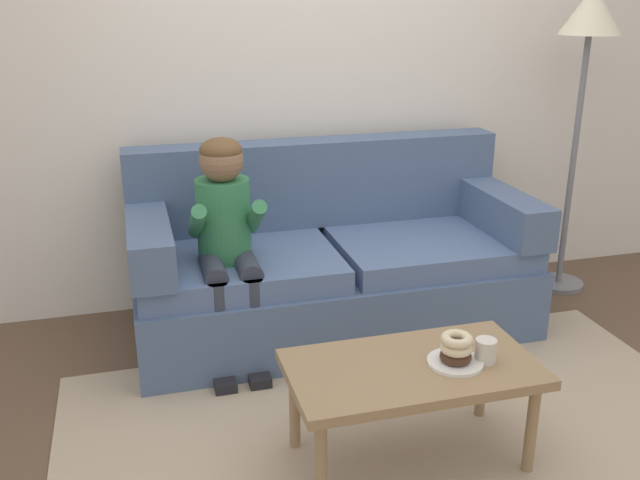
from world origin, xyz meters
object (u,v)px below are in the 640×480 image
object	(u,v)px
mug	(486,351)
floor_lamp	(588,43)
couch	(331,266)
donut	(456,356)
toy_controller	(515,386)
person_child	(226,230)
coffee_table	(412,376)

from	to	relation	value
mug	floor_lamp	bearing A→B (deg)	47.41
couch	floor_lamp	bearing A→B (deg)	5.21
donut	toy_controller	distance (m)	0.77
donut	toy_controller	world-z (taller)	donut
donut	toy_controller	bearing A→B (deg)	35.95
person_child	toy_controller	distance (m)	1.52
couch	person_child	xyz separation A→B (m)	(-0.58, -0.21, 0.32)
couch	person_child	size ratio (longest dim) A/B	1.88
couch	coffee_table	xyz separation A→B (m)	(-0.04, -1.21, 0.03)
donut	coffee_table	bearing A→B (deg)	166.06
person_child	donut	bearing A→B (deg)	-56.35
person_child	toy_controller	bearing A→B (deg)	-29.11
donut	floor_lamp	world-z (taller)	floor_lamp
person_child	floor_lamp	size ratio (longest dim) A/B	0.62
mug	floor_lamp	size ratio (longest dim) A/B	0.05
couch	person_child	distance (m)	0.69
toy_controller	couch	bearing A→B (deg)	150.24
coffee_table	person_child	distance (m)	1.18
person_child	floor_lamp	xyz separation A→B (m)	(2.10, 0.35, 0.79)
donut	couch	bearing A→B (deg)	95.29
toy_controller	donut	bearing A→B (deg)	-119.25
coffee_table	toy_controller	world-z (taller)	coffee_table
toy_controller	person_child	bearing A→B (deg)	175.68
toy_controller	floor_lamp	distance (m)	1.98
donut	floor_lamp	bearing A→B (deg)	44.69
floor_lamp	couch	bearing A→B (deg)	-174.79
mug	toy_controller	bearing A→B (deg)	44.09
coffee_table	floor_lamp	bearing A→B (deg)	40.91
coffee_table	donut	world-z (taller)	donut
couch	toy_controller	world-z (taller)	couch
coffee_table	toy_controller	distance (m)	0.82
couch	mug	size ratio (longest dim) A/B	22.98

